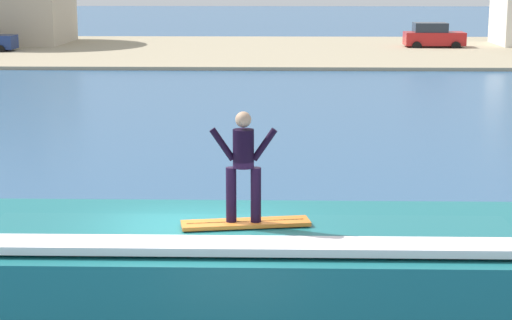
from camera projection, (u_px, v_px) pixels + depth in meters
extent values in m
plane|color=#305984|center=(196.00, 312.00, 14.10)|extent=(260.00, 260.00, 0.00)
cube|color=#1B6B70|center=(251.00, 270.00, 14.08)|extent=(9.40, 3.69, 1.33)
cube|color=#1B6B70|center=(250.00, 234.00, 13.47)|extent=(7.99, 1.66, 0.15)
cube|color=white|center=(248.00, 246.00, 12.75)|extent=(8.46, 0.66, 0.12)
cube|color=orange|center=(246.00, 223.00, 13.58)|extent=(2.01, 0.77, 0.06)
cube|color=black|center=(246.00, 222.00, 13.58)|extent=(1.78, 0.35, 0.01)
cylinder|color=black|center=(231.00, 195.00, 13.47)|extent=(0.16, 0.16, 0.85)
cylinder|color=black|center=(256.00, 195.00, 13.46)|extent=(0.16, 0.16, 0.85)
cylinder|color=black|center=(243.00, 149.00, 13.32)|extent=(0.32, 0.32, 0.58)
sphere|color=tan|center=(243.00, 120.00, 13.23)|extent=(0.24, 0.24, 0.24)
cylinder|color=black|center=(222.00, 144.00, 13.32)|extent=(0.39, 0.10, 0.51)
cylinder|color=black|center=(264.00, 145.00, 13.30)|extent=(0.39, 0.10, 0.51)
cube|color=tan|center=(260.00, 50.00, 60.25)|extent=(120.00, 23.69, 0.19)
cylinder|color=black|center=(9.00, 48.00, 59.68)|extent=(0.64, 0.22, 0.64)
cylinder|color=black|center=(0.00, 50.00, 57.81)|extent=(0.64, 0.22, 0.64)
cube|color=red|center=(434.00, 39.00, 61.69)|extent=(4.10, 1.96, 0.90)
cube|color=#262D38|center=(430.00, 27.00, 61.54)|extent=(2.26, 1.76, 0.64)
cylinder|color=black|center=(450.00, 44.00, 62.76)|extent=(0.64, 0.22, 0.64)
cylinder|color=black|center=(456.00, 46.00, 60.75)|extent=(0.64, 0.22, 0.64)
cylinder|color=black|center=(412.00, 44.00, 62.83)|extent=(0.64, 0.22, 0.64)
cylinder|color=black|center=(417.00, 46.00, 60.81)|extent=(0.64, 0.22, 0.64)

